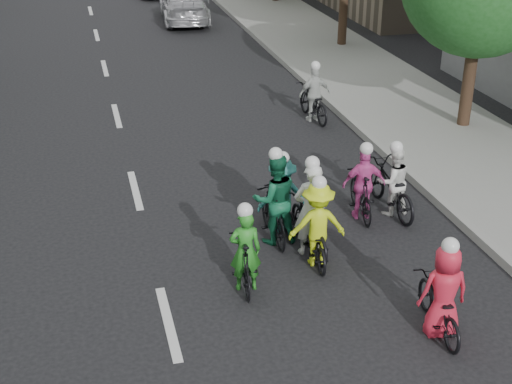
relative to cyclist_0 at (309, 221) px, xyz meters
name	(u,v)px	position (x,y,z in m)	size (l,w,h in m)	color
ground	(168,323)	(-2.83, -1.60, -0.61)	(120.00, 120.00, 0.00)	black
sidewalk_right	(382,91)	(5.17, 8.40, -0.54)	(4.00, 80.00, 0.15)	gray
curb_right	(322,96)	(3.22, 8.40, -0.52)	(0.18, 80.00, 0.18)	#999993
cyclist_0	(309,221)	(0.00, 0.00, 0.00)	(0.69, 1.87, 1.91)	black
cyclist_1	(274,206)	(-0.50, 0.54, 0.11)	(0.86, 1.63, 1.90)	black
cyclist_2	(316,231)	(0.00, -0.43, 0.02)	(1.06, 1.56, 1.71)	black
cyclist_3	(362,189)	(1.46, 1.03, -0.02)	(0.90, 1.63, 1.62)	black
cyclist_4	(441,300)	(1.14, -2.85, -0.04)	(0.79, 1.67, 1.67)	black
cyclist_5	(244,257)	(-1.42, -0.88, -0.05)	(0.61, 1.57, 1.60)	black
cyclist_6	(391,186)	(2.11, 1.07, -0.03)	(0.76, 1.99, 1.57)	black
cyclist_7	(281,200)	(-0.26, 0.89, 0.03)	(1.03, 1.51, 1.65)	black
cyclist_8	(314,100)	(2.37, 6.71, -0.04)	(0.91, 1.86, 1.66)	black
follow_car_lead	(184,6)	(1.01, 19.97, 0.07)	(1.93, 4.74, 1.37)	silver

